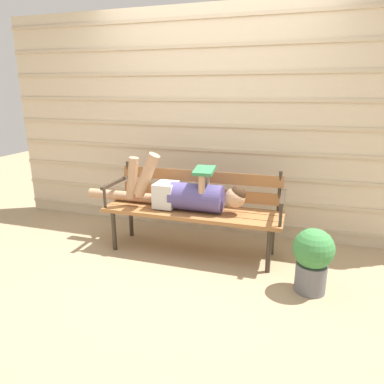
# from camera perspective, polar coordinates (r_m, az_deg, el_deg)

# --- Properties ---
(ground_plane) EXTENTS (12.00, 12.00, 0.00)m
(ground_plane) POSITION_cam_1_polar(r_m,az_deg,el_deg) (3.39, -0.76, -10.82)
(ground_plane) COLOR tan
(house_siding) EXTENTS (4.89, 0.08, 2.38)m
(house_siding) POSITION_cam_1_polar(r_m,az_deg,el_deg) (3.82, 3.06, 10.97)
(house_siding) COLOR beige
(house_siding) RESTS_ON ground
(park_bench) EXTENTS (1.73, 0.49, 0.83)m
(park_bench) POSITION_cam_1_polar(r_m,az_deg,el_deg) (3.39, 0.35, -2.01)
(park_bench) COLOR #9E6638
(park_bench) RESTS_ON ground
(reclining_person) EXTENTS (1.67, 0.26, 0.55)m
(reclining_person) POSITION_cam_1_polar(r_m,az_deg,el_deg) (3.32, -1.54, -0.23)
(reclining_person) COLOR #514784
(potted_plant) EXTENTS (0.32, 0.32, 0.53)m
(potted_plant) POSITION_cam_1_polar(r_m,az_deg,el_deg) (2.91, 19.22, -10.12)
(potted_plant) COLOR slate
(potted_plant) RESTS_ON ground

